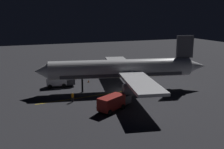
% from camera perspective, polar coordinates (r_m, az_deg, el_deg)
% --- Properties ---
extents(ground_plane, '(180.00, 180.00, 0.20)m').
position_cam_1_polar(ground_plane, '(54.26, 1.97, -3.53)').
color(ground_plane, '#313137').
extents(apron_guide_stripe, '(2.82, 26.81, 0.01)m').
position_cam_1_polar(apron_guide_stripe, '(51.67, -1.55, -4.27)').
color(apron_guide_stripe, gold).
rests_on(apron_guide_stripe, ground_plane).
extents(airliner, '(33.74, 35.16, 11.02)m').
position_cam_1_polar(airliner, '(53.28, 2.62, 1.10)').
color(airliner, white).
rests_on(airliner, ground_plane).
extents(baggage_truck, '(2.75, 6.14, 2.26)m').
position_cam_1_polar(baggage_truck, '(57.59, -11.30, -1.48)').
color(baggage_truck, silver).
rests_on(baggage_truck, ground_plane).
extents(catering_truck, '(5.00, 6.73, 2.48)m').
position_cam_1_polar(catering_truck, '(43.07, 0.38, -6.05)').
color(catering_truck, maroon).
rests_on(catering_truck, ground_plane).
extents(ground_crew_worker, '(0.40, 0.40, 1.74)m').
position_cam_1_polar(ground_crew_worker, '(47.46, -8.56, -4.88)').
color(ground_crew_worker, black).
rests_on(ground_crew_worker, ground_plane).
extents(traffic_cone_near_left, '(0.50, 0.50, 0.55)m').
position_cam_1_polar(traffic_cone_near_left, '(44.45, -3.10, -6.87)').
color(traffic_cone_near_left, '#EA590F').
rests_on(traffic_cone_near_left, ground_plane).
extents(traffic_cone_near_right, '(0.50, 0.50, 0.55)m').
position_cam_1_polar(traffic_cone_near_right, '(58.43, -11.82, -2.24)').
color(traffic_cone_near_right, '#EA590F').
rests_on(traffic_cone_near_right, ground_plane).
extents(traffic_cone_under_wing, '(0.50, 0.50, 0.55)m').
position_cam_1_polar(traffic_cone_under_wing, '(60.63, -5.11, -1.45)').
color(traffic_cone_under_wing, '#EA590F').
rests_on(traffic_cone_under_wing, ground_plane).
extents(traffic_cone_far, '(0.50, 0.50, 0.55)m').
position_cam_1_polar(traffic_cone_far, '(50.24, -8.54, -4.62)').
color(traffic_cone_far, '#EA590F').
rests_on(traffic_cone_far, ground_plane).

